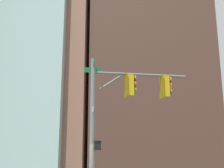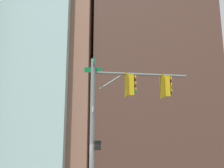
% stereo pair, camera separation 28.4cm
% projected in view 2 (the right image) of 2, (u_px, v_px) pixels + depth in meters
% --- Properties ---
extents(signal_pole_assembly, '(1.87, 4.82, 6.49)m').
position_uv_depth(signal_pole_assembly, '(122.00, 104.00, 14.79)').
color(signal_pole_assembly, slate).
rests_on(signal_pole_assembly, ground_plane).
extents(building_brick_nearside, '(18.85, 19.47, 37.75)m').
position_uv_depth(building_brick_nearside, '(48.00, 70.00, 59.52)').
color(building_brick_nearside, '#845B47').
rests_on(building_brick_nearside, ground_plane).
extents(building_brick_midblock, '(17.43, 19.72, 35.06)m').
position_uv_depth(building_brick_midblock, '(157.00, 73.00, 56.61)').
color(building_brick_midblock, '#4C3328').
rests_on(building_brick_midblock, ground_plane).
extents(building_glass_tower, '(33.13, 22.01, 57.16)m').
position_uv_depth(building_glass_tower, '(39.00, 36.00, 68.09)').
color(building_glass_tower, '#9EC6C1').
rests_on(building_glass_tower, ground_plane).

